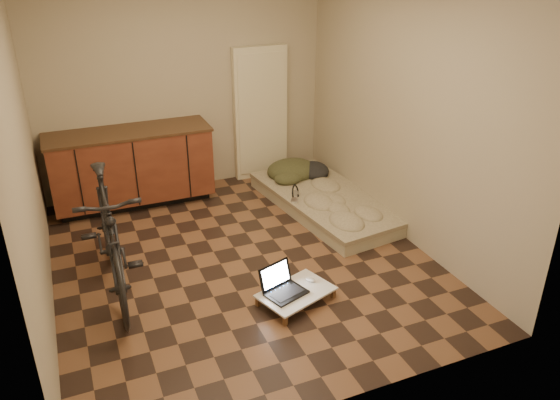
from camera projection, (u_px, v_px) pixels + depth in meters
name	position (u px, v px, depth m)	size (l,w,h in m)	color
room_shell	(237.00, 134.00, 4.84)	(3.50, 4.00, 2.60)	brown
cabinets	(132.00, 167.00, 6.36)	(1.84, 0.62, 0.91)	black
appliance_panel	(260.00, 114.00, 6.98)	(0.70, 0.10, 1.70)	#F1E7BE
bicycle	(109.00, 230.00, 4.70)	(0.55, 1.86, 1.20)	black
futon	(327.00, 201.00, 6.40)	(1.23, 2.16, 0.18)	#BEB798
clothing_pile	(298.00, 164.00, 6.85)	(0.68, 0.57, 0.27)	#383B22
headphones	(295.00, 193.00, 6.22)	(0.23, 0.21, 0.15)	black
lap_desk	(296.00, 293.00, 4.73)	(0.73, 0.59, 0.11)	brown
laptop	(282.00, 287.00, 4.71)	(0.41, 0.39, 0.23)	black
mouse	(311.00, 280.00, 4.86)	(0.06, 0.09, 0.03)	silver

